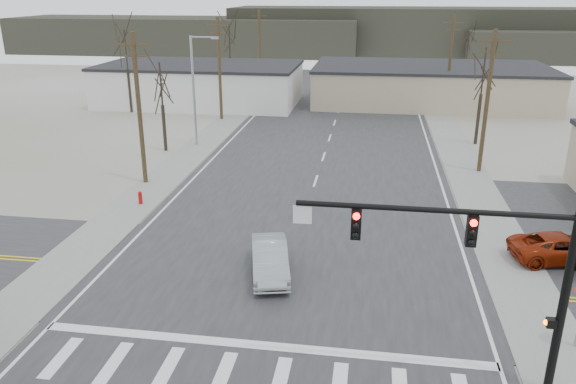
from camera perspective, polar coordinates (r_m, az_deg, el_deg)
name	(u,v)px	position (r m, az deg, el deg)	size (l,w,h in m)	color
ground	(284,279)	(26.00, -0.43, -8.84)	(140.00, 140.00, 0.00)	#B8B8B4
main_road	(317,177)	(39.69, 2.97, 1.58)	(18.00, 110.00, 0.05)	#262629
cross_road	(284,279)	(25.99, -0.43, -8.80)	(90.00, 10.00, 0.04)	#262629
sidewalk_left	(194,151)	(46.52, -9.52, 4.11)	(3.00, 90.00, 0.06)	gray
sidewalk_right	(462,163)	(44.84, 17.26, 2.87)	(3.00, 90.00, 0.06)	gray
traffic_signal_mast	(505,260)	(18.59, 21.20, -6.49)	(8.95, 0.43, 7.20)	black
fire_hydrant	(140,198)	(35.59, -14.78, -0.56)	(0.24, 0.24, 0.87)	#A50C0C
building_left_far	(201,84)	(66.30, -8.84, 10.83)	(22.30, 12.30, 4.50)	silver
building_right_far	(430,84)	(67.60, 14.20, 10.55)	(26.30, 14.30, 4.30)	tan
upole_left_b	(139,107)	(38.36, -14.90, 8.33)	(2.20, 0.30, 10.00)	#493B22
upole_left_c	(220,67)	(57.02, -6.97, 12.47)	(2.20, 0.30, 10.00)	#493B22
upole_left_d	(260,47)	(76.36, -2.91, 14.46)	(2.20, 0.30, 10.00)	#493B22
upole_right_a	(487,100)	(41.90, 19.58, 8.79)	(2.20, 0.30, 10.00)	#493B22
upole_right_b	(450,62)	(63.41, 16.12, 12.60)	(2.20, 0.30, 10.00)	#493B22
streetlight_main	(196,85)	(47.36, -9.36, 10.67)	(2.40, 0.25, 9.00)	gray
tree_left_near	(161,87)	(46.21, -12.77, 10.40)	(3.30, 3.30, 7.35)	#2F271C
tree_right_mid	(483,74)	(49.74, 19.23, 11.27)	(3.74, 3.74, 8.33)	#2F271C
tree_left_far	(230,43)	(71.00, -5.96, 14.82)	(3.96, 3.96, 8.82)	#2F271C
tree_right_far	(468,48)	(75.68, 17.78, 13.79)	(3.52, 3.52, 7.84)	#2F271C
tree_left_mid	(126,52)	(62.35, -16.13, 13.47)	(3.96, 3.96, 8.82)	#2F271C
hill_left	(186,35)	(121.17, -10.35, 15.39)	(70.00, 18.00, 7.00)	#333026
hill_center	(434,31)	(119.31, 14.64, 15.50)	(80.00, 18.00, 9.00)	#333026
sedan_crossing	(270,259)	(26.03, -1.85, -6.81)	(1.61, 4.61, 1.52)	gray
car_far_a	(402,86)	(73.91, 11.48, 10.49)	(2.23, 5.49, 1.59)	black
car_far_b	(352,73)	(85.72, 6.49, 11.90)	(1.48, 3.67, 1.25)	black
car_parked_red	(561,248)	(30.34, 26.01, -5.12)	(2.24, 4.85, 1.35)	maroon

